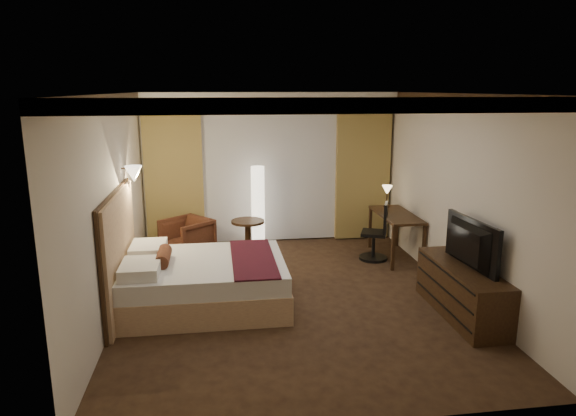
{
  "coord_description": "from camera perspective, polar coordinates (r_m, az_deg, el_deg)",
  "views": [
    {
      "loc": [
        -0.97,
        -6.43,
        2.76
      ],
      "look_at": [
        0.0,
        0.4,
        1.15
      ],
      "focal_mm": 32.0,
      "sensor_mm": 36.0,
      "label": 1
    }
  ],
  "objects": [
    {
      "name": "floor",
      "position": [
        7.07,
        0.46,
        -9.86
      ],
      "size": [
        4.5,
        5.5,
        0.01
      ],
      "primitive_type": "cube",
      "color": "black",
      "rests_on": "ground"
    },
    {
      "name": "ceiling",
      "position": [
        6.5,
        0.51,
        12.6
      ],
      "size": [
        4.5,
        5.5,
        0.01
      ],
      "primitive_type": "cube",
      "color": "white",
      "rests_on": "back_wall"
    },
    {
      "name": "back_wall",
      "position": [
        9.34,
        -2.03,
        4.45
      ],
      "size": [
        4.5,
        0.02,
        2.7
      ],
      "primitive_type": "cube",
      "color": "beige",
      "rests_on": "floor"
    },
    {
      "name": "left_wall",
      "position": [
        6.71,
        -18.89,
        0.28
      ],
      "size": [
        0.02,
        5.5,
        2.7
      ],
      "primitive_type": "cube",
      "color": "beige",
      "rests_on": "floor"
    },
    {
      "name": "right_wall",
      "position": [
        7.33,
        18.16,
        1.38
      ],
      "size": [
        0.02,
        5.5,
        2.7
      ],
      "primitive_type": "cube",
      "color": "beige",
      "rests_on": "floor"
    },
    {
      "name": "crown_molding",
      "position": [
        6.51,
        0.51,
        12.07
      ],
      "size": [
        4.5,
        5.5,
        0.12
      ],
      "primitive_type": null,
      "color": "black",
      "rests_on": "ceiling"
    },
    {
      "name": "soffit",
      "position": [
        8.99,
        -1.93,
        12.11
      ],
      "size": [
        4.5,
        0.5,
        0.2
      ],
      "primitive_type": "cube",
      "color": "white",
      "rests_on": "ceiling"
    },
    {
      "name": "curtain_sheer",
      "position": [
        9.28,
        -1.97,
        3.77
      ],
      "size": [
        2.48,
        0.04,
        2.45
      ],
      "primitive_type": "cube",
      "color": "silver",
      "rests_on": "back_wall"
    },
    {
      "name": "curtain_left_drape",
      "position": [
        9.2,
        -12.54,
        3.37
      ],
      "size": [
        1.0,
        0.14,
        2.45
      ],
      "primitive_type": "cube",
      "color": "#9D8D48",
      "rests_on": "back_wall"
    },
    {
      "name": "curtain_right_drape",
      "position": [
        9.55,
        8.28,
        3.9
      ],
      "size": [
        1.0,
        0.14,
        2.45
      ],
      "primitive_type": "cube",
      "color": "#9D8D48",
      "rests_on": "back_wall"
    },
    {
      "name": "wall_sconce",
      "position": [
        7.35,
        -16.78,
        3.65
      ],
      "size": [
        0.24,
        0.24,
        0.24
      ],
      "primitive_type": null,
      "color": "white",
      "rests_on": "left_wall"
    },
    {
      "name": "bed",
      "position": [
        6.83,
        -9.15,
        -8.14
      ],
      "size": [
        2.08,
        1.62,
        0.61
      ],
      "primitive_type": null,
      "color": "white",
      "rests_on": "floor"
    },
    {
      "name": "headboard",
      "position": [
        6.79,
        -18.2,
        -4.78
      ],
      "size": [
        0.12,
        1.92,
        1.5
      ],
      "primitive_type": null,
      "color": "tan",
      "rests_on": "floor"
    },
    {
      "name": "armchair",
      "position": [
        8.75,
        -11.17,
        -3.05
      ],
      "size": [
        0.95,
        0.96,
        0.72
      ],
      "primitive_type": "imported",
      "rotation": [
        0.0,
        0.0,
        -0.88
      ],
      "color": "#442614",
      "rests_on": "floor"
    },
    {
      "name": "side_table",
      "position": [
        8.68,
        -4.46,
        -3.33
      ],
      "size": [
        0.55,
        0.55,
        0.61
      ],
      "primitive_type": null,
      "color": "black",
      "rests_on": "floor"
    },
    {
      "name": "floor_lamp",
      "position": [
        8.97,
        -3.35,
        0.07
      ],
      "size": [
        0.31,
        0.31,
        1.47
      ],
      "primitive_type": null,
      "color": "white",
      "rests_on": "floor"
    },
    {
      "name": "desk",
      "position": [
        8.72,
        11.83,
        -3.02
      ],
      "size": [
        0.55,
        1.31,
        0.75
      ],
      "primitive_type": null,
      "color": "black",
      "rests_on": "floor"
    },
    {
      "name": "desk_lamp",
      "position": [
        9.05,
        10.93,
        1.17
      ],
      "size": [
        0.18,
        0.18,
        0.34
      ],
      "primitive_type": null,
      "color": "#FFD899",
      "rests_on": "desk"
    },
    {
      "name": "office_chair",
      "position": [
        8.52,
        9.53,
        -2.54
      ],
      "size": [
        0.61,
        0.61,
        0.97
      ],
      "primitive_type": null,
      "rotation": [
        0.0,
        0.0,
        -0.39
      ],
      "color": "black",
      "rests_on": "floor"
    },
    {
      "name": "dresser",
      "position": [
        6.78,
        18.76,
        -8.7
      ],
      "size": [
        0.5,
        1.64,
        0.64
      ],
      "primitive_type": null,
      "color": "black",
      "rests_on": "floor"
    },
    {
      "name": "television",
      "position": [
        6.56,
        18.93,
        -3.56
      ],
      "size": [
        0.71,
        1.14,
        0.14
      ],
      "primitive_type": "imported",
      "rotation": [
        0.0,
        0.0,
        1.65
      ],
      "color": "black",
      "rests_on": "dresser"
    }
  ]
}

